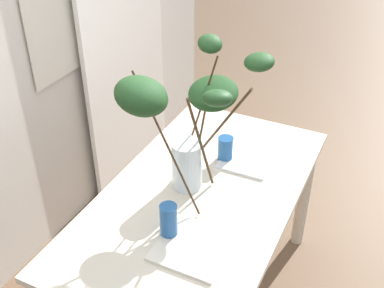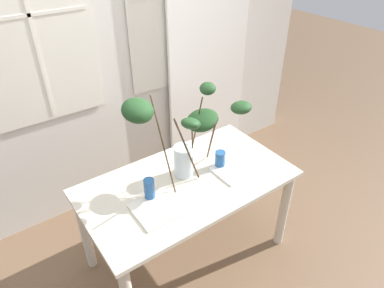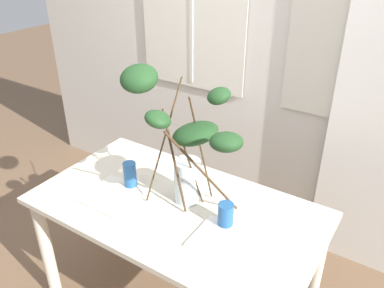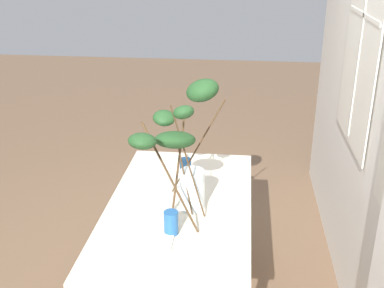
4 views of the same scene
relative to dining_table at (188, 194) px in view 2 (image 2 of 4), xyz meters
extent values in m
plane|color=brown|center=(0.00, 0.00, -0.62)|extent=(14.00, 14.00, 0.00)
cube|color=beige|center=(0.00, 1.07, 0.83)|extent=(4.10, 0.12, 2.90)
cube|color=white|center=(-0.55, 1.00, 1.10)|extent=(0.75, 0.01, 1.46)
cube|color=silver|center=(-0.55, 0.99, 1.10)|extent=(0.82, 0.01, 1.53)
cube|color=silver|center=(-0.55, 0.99, 1.10)|extent=(0.02, 0.01, 1.46)
cube|color=silver|center=(-0.55, 0.99, 1.10)|extent=(0.75, 0.01, 0.02)
cube|color=white|center=(0.91, 0.95, 0.53)|extent=(0.88, 0.03, 2.30)
cube|color=beige|center=(0.00, 0.00, 0.11)|extent=(1.45, 0.80, 0.03)
cylinder|color=beige|center=(0.67, -0.34, -0.27)|extent=(0.07, 0.07, 0.71)
cylinder|color=beige|center=(-0.67, 0.34, -0.27)|extent=(0.07, 0.07, 0.71)
cylinder|color=beige|center=(0.67, 0.34, -0.27)|extent=(0.07, 0.07, 0.71)
cylinder|color=silver|center=(0.02, 0.08, 0.23)|extent=(0.14, 0.14, 0.23)
cylinder|color=silver|center=(0.02, 0.08, 0.16)|extent=(0.12, 0.12, 0.07)
cylinder|color=#47331E|center=(-0.13, 0.09, 0.42)|extent=(0.03, 0.30, 0.58)
ellipsoid|color=#1E421E|center=(-0.27, 0.10, 0.71)|extent=(0.22, 0.23, 0.18)
cylinder|color=#47331E|center=(0.07, 0.04, 0.35)|extent=(0.09, 0.11, 0.43)
ellipsoid|color=#1E421E|center=(0.12, 0.00, 0.56)|extent=(0.30, 0.29, 0.16)
cylinder|color=#47331E|center=(0.11, 0.07, 0.43)|extent=(0.03, 0.18, 0.61)
ellipsoid|color=#1E421E|center=(0.20, 0.05, 0.74)|extent=(0.12, 0.13, 0.10)
cylinder|color=#47331E|center=(0.00, 0.00, 0.38)|extent=(0.17, 0.06, 0.50)
ellipsoid|color=#1E421E|center=(-0.03, -0.08, 0.62)|extent=(0.16, 0.16, 0.11)
cylinder|color=#47331E|center=(0.18, -0.02, 0.38)|extent=(0.21, 0.32, 0.51)
ellipsoid|color=#1E421E|center=(0.33, -0.12, 0.64)|extent=(0.19, 0.19, 0.09)
cylinder|color=#235693|center=(-0.29, 0.00, 0.20)|extent=(0.07, 0.07, 0.15)
cylinder|color=#235693|center=(0.28, 0.00, 0.18)|extent=(0.07, 0.07, 0.12)
cube|color=silver|center=(-0.32, -0.12, 0.13)|extent=(0.27, 0.27, 0.01)
cube|color=white|center=(0.32, -0.10, 0.13)|extent=(0.24, 0.24, 0.01)
cube|color=silver|center=(0.30, 0.19, 0.12)|extent=(0.22, 0.15, 0.00)
camera|label=1|loc=(-1.51, -0.69, 1.47)|focal=45.03mm
camera|label=2|loc=(-1.05, -1.52, 1.67)|focal=32.80mm
camera|label=3|loc=(0.94, -1.30, 1.35)|focal=37.01mm
camera|label=4|loc=(2.32, 0.34, 1.46)|focal=44.87mm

